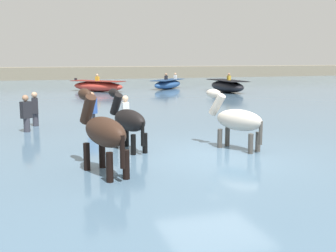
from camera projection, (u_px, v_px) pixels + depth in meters
The scene contains 13 objects.
ground_plane at pixel (214, 172), 10.21m from camera, with size 120.00×120.00×0.00m, color gray.
water_surface at pixel (132, 112), 19.61m from camera, with size 90.00×90.00×0.43m, color slate.
horse_lead_pinto at pixel (237, 122), 10.69m from camera, with size 1.14×1.73×1.97m.
horse_trailing_black at pixel (128, 122), 10.62m from camera, with size 0.86×1.82×1.98m.
horse_flank_dark_bay at pixel (103, 134), 8.41m from camera, with size 0.97×1.97×2.15m.
boat_distant_east at pixel (168, 84), 31.34m from camera, with size 3.49×3.70×1.17m.
boat_mid_outer at pixel (227, 86), 28.41m from camera, with size 1.56×4.08×1.30m.
boat_distant_west at pixel (98, 86), 28.86m from camera, with size 3.83×3.76×1.23m.
person_onlooker_left at pixel (126, 120), 13.02m from camera, with size 0.22×0.33×1.63m.
person_wading_close at pixel (92, 114), 14.37m from camera, with size 0.36×0.37×1.63m.
person_spectator_far at pixel (26, 119), 13.22m from camera, with size 0.38×0.35×1.63m.
person_onlooker_right at pixel (35, 114), 14.36m from camera, with size 0.22×0.33×1.63m.
far_shoreline at pixel (81, 75), 45.33m from camera, with size 80.00×2.40×1.75m, color gray.
Camera 1 is at (-3.95, -9.12, 2.82)m, focal length 44.05 mm.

